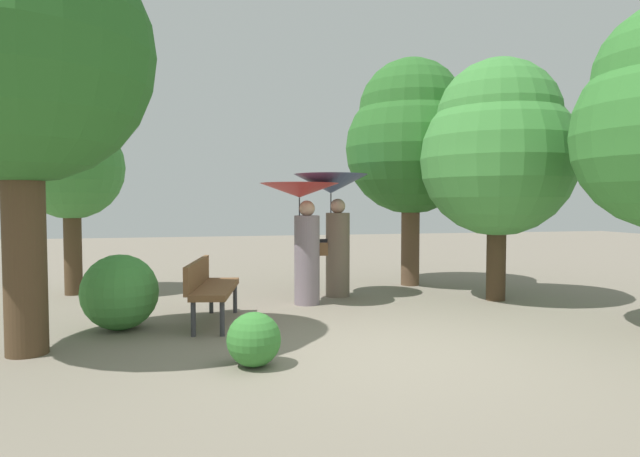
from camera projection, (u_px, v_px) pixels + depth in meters
name	position (u px, v px, depth m)	size (l,w,h in m)	color
ground_plane	(391.00, 352.00, 5.68)	(40.00, 40.00, 0.00)	gray
person_left	(303.00, 218.00, 8.25)	(1.22, 1.22, 1.88)	gray
person_right	(333.00, 207.00, 8.95)	(1.24, 1.24, 2.06)	#6B5B4C
park_bench	(210.00, 285.00, 6.97)	(0.76, 1.56, 0.83)	#38383D
tree_near_left	(71.00, 157.00, 9.09)	(1.77, 1.77, 3.47)	#4C3823
tree_mid_left	(19.00, 26.00, 5.42)	(2.69, 2.69, 5.04)	#4C3823
tree_mid_right	(411.00, 137.00, 10.13)	(2.48, 2.48, 4.30)	brown
tree_far_back	(498.00, 147.00, 8.55)	(2.47, 2.47, 3.88)	#42301E
bush_path_left	(120.00, 292.00, 6.64)	(0.94, 0.94, 0.94)	#428C3D
bush_path_right	(254.00, 339.00, 5.16)	(0.53, 0.53, 0.53)	#387F33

